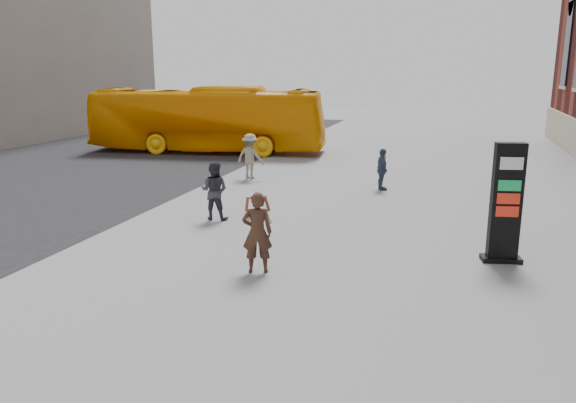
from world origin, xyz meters
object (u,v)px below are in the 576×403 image
(pedestrian_a, at_px, (214,191))
(pedestrian_c, at_px, (382,169))
(info_pylon, at_px, (506,203))
(woman, at_px, (257,231))
(pedestrian_b, at_px, (250,156))
(bus, at_px, (208,119))

(pedestrian_a, distance_m, pedestrian_c, 6.70)
(info_pylon, relative_size, pedestrian_c, 1.81)
(woman, relative_size, pedestrian_b, 1.00)
(woman, distance_m, pedestrian_a, 4.51)
(info_pylon, height_order, woman, info_pylon)
(info_pylon, bearing_deg, bus, 123.69)
(pedestrian_a, bearing_deg, info_pylon, 166.57)
(bus, bearing_deg, pedestrian_c, -131.99)
(info_pylon, distance_m, pedestrian_c, 7.69)
(pedestrian_a, height_order, pedestrian_c, pedestrian_a)
(pedestrian_b, bearing_deg, bus, -44.65)
(pedestrian_c, bearing_deg, info_pylon, -178.09)
(woman, height_order, pedestrian_c, woman)
(bus, bearing_deg, pedestrian_b, -150.47)
(info_pylon, xyz_separation_m, bus, (-13.32, 13.59, 0.32))
(pedestrian_b, xyz_separation_m, pedestrian_c, (5.21, -0.67, -0.14))
(pedestrian_a, xyz_separation_m, pedestrian_c, (4.09, 5.30, -0.10))
(info_pylon, bearing_deg, woman, -167.19)
(info_pylon, xyz_separation_m, woman, (-5.03, -2.19, -0.44))
(pedestrian_b, distance_m, pedestrian_c, 5.25)
(pedestrian_c, bearing_deg, woman, 144.94)
(woman, relative_size, bus, 0.15)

